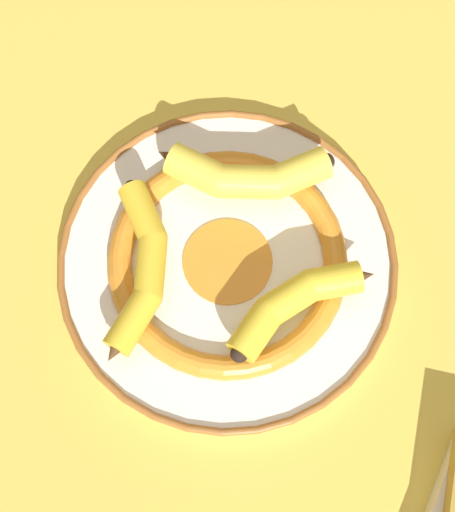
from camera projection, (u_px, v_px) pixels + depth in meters
ground_plane at (240, 255)px, 0.84m from camera, size 2.80×2.80×0.00m
decorative_bowl at (228, 262)px, 0.82m from camera, size 0.39×0.39×0.04m
banana_a at (296, 302)px, 0.76m from camera, size 0.14×0.14×0.04m
banana_b at (142, 269)px, 0.77m from camera, size 0.21×0.08×0.03m
banana_c at (244, 175)px, 0.81m from camera, size 0.09×0.20×0.04m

